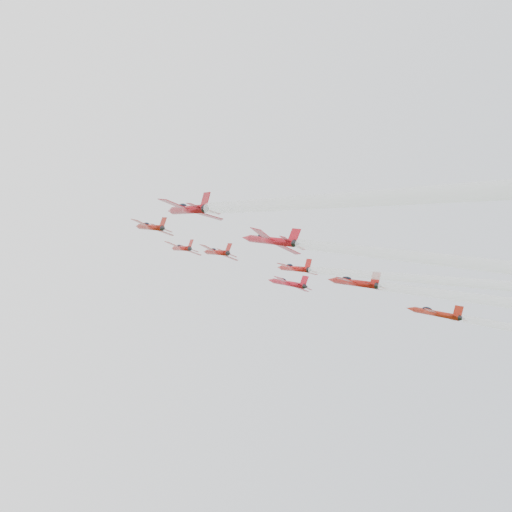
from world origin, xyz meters
TOP-DOWN VIEW (x-y plane):
  - jet_lead at (-3.32, 24.97)m, footprint 9.12×11.64m
  - jet_row2_left at (-16.54, 14.66)m, footprint 9.46×12.08m
  - jet_row2_center at (-2.54, 11.85)m, footprint 9.00×11.49m
  - jet_row2_right at (17.63, 13.39)m, footprint 10.01×12.78m
  - jet_center at (3.78, -39.99)m, footprint 8.54×80.12m
  - jet_rear_farleft at (-24.37, -56.72)m, footprint 10.51×98.63m

SIDE VIEW (x-z plane):
  - jet_rear_farleft at x=-24.37m, z-range 86.15..145.86m
  - jet_center at x=3.78m, z-range 101.75..150.26m
  - jet_row2_center at x=-2.54m, z-range 153.36..160.76m
  - jet_row2_right at x=17.63m, z-range 153.87..162.11m
  - jet_row2_left at x=-16.54m, z-range 154.86..162.64m
  - jet_lead at x=-3.32m, z-range 161.16..168.65m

